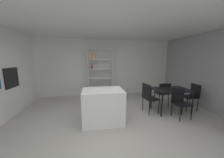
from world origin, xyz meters
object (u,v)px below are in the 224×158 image
(dining_chair_far, at_px, (163,92))
(dining_table, at_px, (171,91))
(dining_chair_window_side, at_px, (192,94))
(kitchen_island, at_px, (103,106))
(dining_chair_island_side, at_px, (148,96))
(built_in_oven, at_px, (11,78))
(dining_chair_near, at_px, (180,100))
(open_bookshelf, at_px, (99,72))

(dining_chair_far, bearing_deg, dining_table, 92.10)
(dining_chair_window_side, bearing_deg, dining_chair_far, -112.66)
(kitchen_island, distance_m, dining_chair_island_side, 1.55)
(kitchen_island, relative_size, dining_chair_far, 1.25)
(dining_chair_window_side, bearing_deg, built_in_oven, -89.00)
(built_in_oven, bearing_deg, kitchen_island, -18.03)
(dining_table, bearing_deg, dining_chair_far, 90.36)
(built_in_oven, bearing_deg, dining_chair_near, -10.85)
(dining_chair_island_side, bearing_deg, dining_chair_near, -124.87)
(open_bookshelf, bearing_deg, dining_chair_far, -33.62)
(dining_table, bearing_deg, dining_chair_window_side, -0.74)
(dining_chair_far, xyz_separation_m, dining_chair_window_side, (0.81, -0.45, 0.00))
(kitchen_island, distance_m, open_bookshelf, 2.41)
(kitchen_island, distance_m, dining_table, 2.36)
(dining_chair_near, bearing_deg, kitchen_island, 174.48)
(dining_chair_near, xyz_separation_m, dining_chair_island_side, (-0.81, 0.43, 0.05))
(dining_chair_far, bearing_deg, kitchen_island, 20.46)
(built_in_oven, bearing_deg, open_bookshelf, 28.23)
(open_bookshelf, bearing_deg, dining_table, -40.54)
(built_in_oven, distance_m, dining_chair_near, 5.11)
(built_in_oven, bearing_deg, dining_table, -5.92)
(open_bookshelf, bearing_deg, kitchen_island, -90.78)
(kitchen_island, distance_m, dining_chair_window_side, 3.15)
(dining_table, distance_m, dining_chair_near, 0.46)
(kitchen_island, relative_size, dining_chair_near, 1.25)
(built_in_oven, relative_size, kitchen_island, 0.55)
(kitchen_island, height_order, dining_chair_window_side, kitchen_island)
(open_bookshelf, relative_size, dining_table, 1.84)
(built_in_oven, height_order, dining_chair_near, built_in_oven)
(dining_chair_far, bearing_deg, dining_chair_island_side, 30.84)
(dining_chair_far, height_order, dining_chair_near, dining_chair_near)
(kitchen_island, distance_m, dining_chair_far, 2.45)
(open_bookshelf, xyz_separation_m, dining_chair_island_side, (1.48, -1.97, -0.56))
(kitchen_island, xyz_separation_m, open_bookshelf, (0.03, 2.31, 0.68))
(dining_chair_island_side, relative_size, dining_chair_window_side, 1.08)
(dining_chair_island_side, bearing_deg, dining_chair_far, -67.98)
(dining_table, height_order, dining_chair_far, dining_chair_far)
(dining_table, xyz_separation_m, dining_chair_far, (-0.00, 0.44, -0.15))
(kitchen_island, height_order, open_bookshelf, open_bookshelf)
(built_in_oven, xyz_separation_m, dining_table, (4.98, -0.52, -0.51))
(open_bookshelf, distance_m, dining_chair_island_side, 2.53)
(kitchen_island, bearing_deg, built_in_oven, 161.97)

